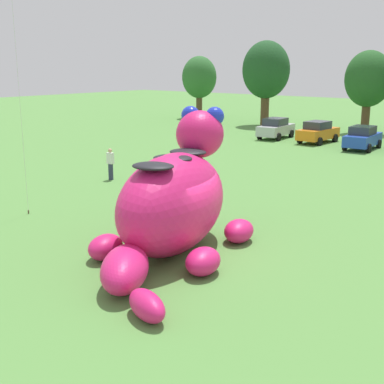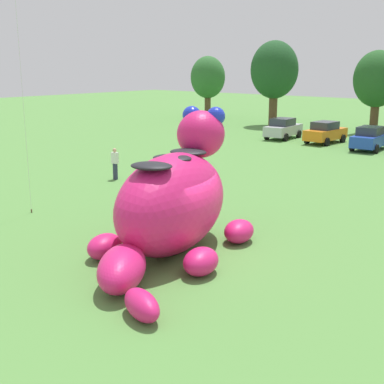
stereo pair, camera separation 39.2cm
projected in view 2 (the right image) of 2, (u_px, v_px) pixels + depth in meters
name	position (u px, v px, depth m)	size (l,w,h in m)	color
ground_plane	(201.00, 254.00, 17.21)	(160.00, 160.00, 0.00)	#568E42
giant_inflatable_creature	(173.00, 201.00, 17.23)	(6.42, 8.24, 4.60)	#E01E6B
car_silver	(283.00, 128.00, 43.56)	(2.19, 4.22, 1.72)	#B7BABF
car_orange	(325.00, 132.00, 41.08)	(2.11, 4.19, 1.72)	orange
car_blue	(370.00, 138.00, 37.80)	(2.16, 4.21, 1.72)	#2347B7
tree_far_left	(208.00, 78.00, 59.52)	(3.94, 3.94, 6.99)	brown
tree_left	(274.00, 70.00, 51.73)	(4.72, 4.72, 8.38)	brown
tree_mid_left	(377.00, 80.00, 45.68)	(4.11, 4.11, 7.30)	brown
spectator_near_inflatable	(115.00, 164.00, 28.16)	(0.38, 0.26, 1.71)	#2D334C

